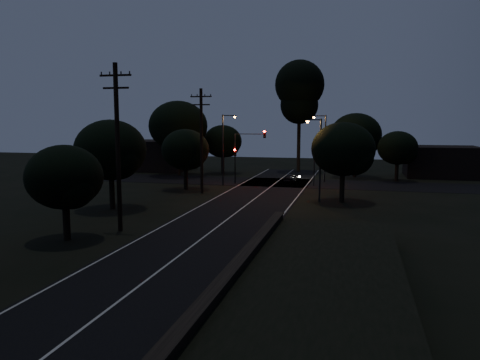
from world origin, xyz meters
The scene contains 23 objects.
ground centered at (0.00, 0.00, 0.00)m, with size 160.00×160.00×0.00m, color black.
road_surface centered at (0.00, 31.12, 0.01)m, with size 60.00×70.00×0.03m.
retaining_wall centered at (7.74, 3.00, 0.62)m, with size 6.93×26.00×1.60m.
utility_pole_mid centered at (-6.00, 15.00, 5.74)m, with size 2.20×0.30×11.00m.
utility_pole_far centered at (-6.00, 32.00, 5.48)m, with size 2.20×0.30×10.50m.
tree_left_b centered at (-7.84, 11.91, 3.80)m, with size 4.62×4.62×5.87m.
tree_left_c centered at (-10.29, 21.88, 4.79)m, with size 5.87×5.87×7.42m.
tree_left_d centered at (-8.32, 33.90, 4.18)m, with size 5.08×5.08×6.45m.
tree_far_nw centered at (-8.81, 49.89, 4.36)m, with size 5.32×5.32×6.74m.
tree_far_w centered at (-13.72, 45.84, 6.48)m, with size 7.82×7.82×9.97m.
tree_far_ne centered at (9.23, 49.87, 5.39)m, with size 6.58×6.58×8.32m.
tree_far_e centered at (14.17, 46.90, 3.94)m, with size 4.80×4.80×6.09m.
tree_right_a centered at (8.20, 29.89, 4.68)m, with size 5.67×5.67×7.21m.
tall_pine centered at (1.00, 55.00, 11.49)m, with size 7.01×7.01×15.93m.
building_left centered at (-20.00, 52.00, 2.20)m, with size 10.00×8.00×4.40m, color black.
building_right centered at (20.00, 53.00, 2.00)m, with size 9.00×7.00×4.00m, color black.
signal_left centered at (-4.60, 39.99, 2.84)m, with size 0.28×0.35×4.10m.
signal_right centered at (4.60, 39.99, 2.84)m, with size 0.28×0.35×4.10m.
signal_mast centered at (-2.91, 39.99, 4.34)m, with size 3.70×0.35×6.25m.
streetlight_a centered at (-5.31, 38.00, 4.64)m, with size 1.66×0.26×8.00m.
streetlight_b centered at (5.31, 44.00, 4.64)m, with size 1.66×0.26×8.00m.
streetlight_c centered at (5.83, 30.00, 4.35)m, with size 1.46×0.26×7.50m.
car centered at (1.67, 42.59, 0.52)m, with size 1.23×3.06×1.04m, color black.
Camera 1 is at (9.19, -12.73, 7.28)m, focal length 35.00 mm.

